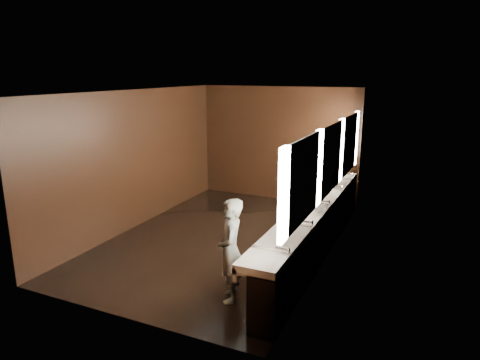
% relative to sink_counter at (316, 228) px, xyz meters
% --- Properties ---
extents(floor, '(6.00, 6.00, 0.00)m').
position_rel_sink_counter_xyz_m(floor, '(-1.79, 0.00, -0.50)').
color(floor, black).
rests_on(floor, ground).
extents(ceiling, '(4.00, 6.00, 0.02)m').
position_rel_sink_counter_xyz_m(ceiling, '(-1.79, 0.00, 2.30)').
color(ceiling, '#2D2D2B').
rests_on(ceiling, wall_back).
extents(wall_back, '(4.00, 0.02, 2.80)m').
position_rel_sink_counter_xyz_m(wall_back, '(-1.79, 3.00, 0.90)').
color(wall_back, black).
rests_on(wall_back, floor).
extents(wall_front, '(4.00, 0.02, 2.80)m').
position_rel_sink_counter_xyz_m(wall_front, '(-1.79, -3.00, 0.90)').
color(wall_front, black).
rests_on(wall_front, floor).
extents(wall_left, '(0.02, 6.00, 2.80)m').
position_rel_sink_counter_xyz_m(wall_left, '(-3.79, 0.00, 0.90)').
color(wall_left, black).
rests_on(wall_left, floor).
extents(wall_right, '(0.02, 6.00, 2.80)m').
position_rel_sink_counter_xyz_m(wall_right, '(0.21, 0.00, 0.90)').
color(wall_right, black).
rests_on(wall_right, floor).
extents(sink_counter, '(0.55, 5.40, 1.01)m').
position_rel_sink_counter_xyz_m(sink_counter, '(0.00, 0.00, 0.00)').
color(sink_counter, black).
rests_on(sink_counter, floor).
extents(mirror_band, '(0.06, 5.03, 1.15)m').
position_rel_sink_counter_xyz_m(mirror_band, '(0.19, -0.00, 1.25)').
color(mirror_band, white).
rests_on(mirror_band, wall_right).
extents(person, '(0.54, 0.64, 1.48)m').
position_rel_sink_counter_xyz_m(person, '(-0.71, -1.98, 0.24)').
color(person, '#82A3C2').
rests_on(person, floor).
extents(trash_bin, '(0.48, 0.48, 0.57)m').
position_rel_sink_counter_xyz_m(trash_bin, '(-0.22, -1.54, -0.21)').
color(trash_bin, black).
rests_on(trash_bin, floor).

